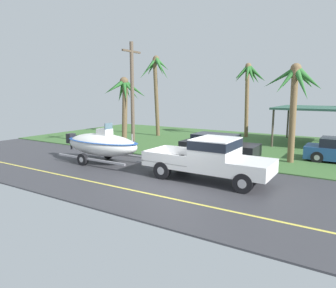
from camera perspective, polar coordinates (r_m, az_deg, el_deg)
ground at (r=20.88m, az=13.46°, el=-1.44°), size 36.00×22.00×0.11m
pickup_truck_towing at (r=13.60m, az=8.64°, el=-2.52°), size 5.95×2.11×1.92m
boat_on_trailer at (r=17.37m, az=-12.21°, el=-0.05°), size 6.00×2.20×2.26m
parked_sedan_near at (r=18.93m, az=9.29°, el=-0.32°), size 4.66×1.90×1.38m
carport_awning at (r=24.92m, az=26.93°, el=5.81°), size 6.30×5.68×2.82m
palm_tree_near_left at (r=17.92m, az=22.67°, el=9.30°), size 3.20×3.04×5.40m
palm_tree_mid at (r=27.08m, az=-2.27°, el=12.61°), size 2.85×2.60×6.98m
palm_tree_far_left at (r=23.46m, az=-8.07°, el=8.97°), size 3.15×3.12×5.01m
palm_tree_far_right at (r=27.18m, az=14.75°, el=11.53°), size 3.01×3.48×6.30m
utility_pole at (r=20.55m, az=-6.63°, el=8.95°), size 0.24×1.80×7.07m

